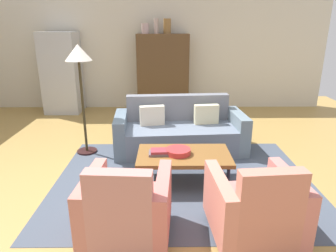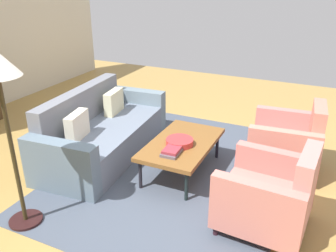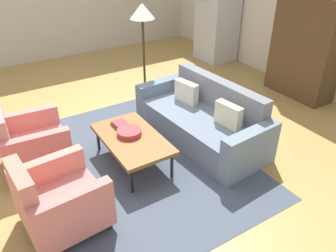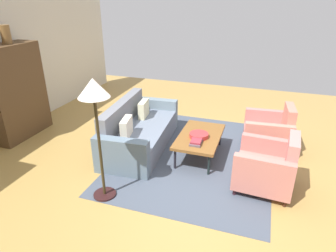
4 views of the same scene
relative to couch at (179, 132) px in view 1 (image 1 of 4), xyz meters
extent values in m
plane|color=#AD8846|center=(-0.57, -1.14, -0.29)|extent=(10.13, 10.13, 0.00)
cube|color=beige|center=(-0.57, 2.78, 1.11)|extent=(8.44, 0.12, 2.80)
cube|color=#475160|center=(0.01, -1.14, -0.28)|extent=(3.40, 2.60, 0.01)
cube|color=slate|center=(0.01, -0.09, -0.08)|extent=(1.80, 1.03, 0.42)
cube|color=slate|center=(-0.02, 0.27, 0.14)|extent=(1.75, 0.31, 0.86)
cube|color=slate|center=(0.96, -0.02, 0.02)|extent=(0.25, 0.91, 0.62)
cube|color=slate|center=(-0.95, -0.16, 0.02)|extent=(0.25, 0.91, 0.62)
cube|color=beige|center=(0.45, 0.05, 0.29)|extent=(0.41, 0.17, 0.32)
cube|color=beige|center=(-0.45, -0.02, 0.29)|extent=(0.42, 0.19, 0.32)
cylinder|color=black|center=(-0.52, -0.91, -0.11)|extent=(0.04, 0.04, 0.36)
cylinder|color=black|center=(0.54, -0.91, -0.11)|extent=(0.04, 0.04, 0.36)
cylinder|color=black|center=(-0.52, -1.47, -0.11)|extent=(0.04, 0.04, 0.36)
cylinder|color=black|center=(0.54, -1.47, -0.11)|extent=(0.04, 0.04, 0.36)
cube|color=brown|center=(0.01, -1.19, 0.09)|extent=(1.20, 0.70, 0.05)
cylinder|color=#321A23|center=(-0.91, -1.92, -0.24)|extent=(0.05, 0.05, 0.10)
cylinder|color=#332921|center=(-0.23, -1.97, -0.24)|extent=(0.05, 0.05, 0.10)
cube|color=#D0746A|center=(-0.59, -2.29, -0.04)|extent=(0.61, 0.83, 0.30)
cube|color=tan|center=(-0.61, -2.62, 0.20)|extent=(0.57, 0.18, 0.78)
cube|color=tan|center=(-0.93, -2.26, 0.09)|extent=(0.17, 0.81, 0.56)
cube|color=#D37068|center=(-0.25, -2.31, 0.09)|extent=(0.17, 0.81, 0.56)
cylinder|color=#391E22|center=(0.24, -1.97, -0.24)|extent=(0.05, 0.05, 0.10)
cylinder|color=#2C2A12|center=(0.92, -1.92, -0.24)|extent=(0.05, 0.05, 0.10)
cube|color=#C3736E|center=(0.61, -2.29, -0.04)|extent=(0.62, 0.84, 0.30)
cube|color=tan|center=(0.63, -2.62, 0.20)|extent=(0.57, 0.19, 0.78)
cube|color=tan|center=(0.27, -2.31, 0.09)|extent=(0.18, 0.81, 0.56)
cube|color=#CD756F|center=(0.95, -2.26, 0.09)|extent=(0.18, 0.81, 0.56)
cylinder|color=#BC3234|center=(-0.07, -1.19, 0.15)|extent=(0.32, 0.32, 0.07)
cube|color=#5C515C|center=(-0.31, -1.20, 0.13)|extent=(0.27, 0.19, 0.03)
cube|color=#942F3A|center=(-0.31, -1.20, 0.16)|extent=(0.22, 0.18, 0.03)
cube|color=#503720|center=(-0.29, 2.43, 0.61)|extent=(1.20, 0.50, 1.80)
cube|color=#4D2A21|center=(-0.59, 2.69, 0.61)|extent=(0.56, 0.01, 1.51)
cube|color=#4B3515|center=(0.01, 2.69, 0.61)|extent=(0.56, 0.01, 1.51)
cylinder|color=#BC9E9B|center=(-0.69, 2.43, 1.63)|extent=(0.17, 0.17, 0.23)
cylinder|color=#BAA298|center=(-0.44, 2.43, 1.68)|extent=(0.11, 0.11, 0.34)
cylinder|color=brown|center=(-0.19, 2.43, 1.68)|extent=(0.17, 0.17, 0.33)
cube|color=#B7BABF|center=(-2.65, 2.33, 0.64)|extent=(0.80, 0.70, 1.85)
cylinder|color=#99999E|center=(-2.60, 2.70, 0.73)|extent=(0.02, 0.02, 0.70)
cylinder|color=black|center=(-1.52, -0.17, -0.27)|extent=(0.32, 0.32, 0.03)
cylinder|color=#352D18|center=(-1.52, -0.17, 0.47)|extent=(0.04, 0.04, 1.45)
cone|color=silver|center=(-1.52, -0.17, 1.31)|extent=(0.40, 0.40, 0.24)
camera|label=1|loc=(-0.23, -4.77, 1.69)|focal=32.38mm
camera|label=2|loc=(-3.51, -2.64, 1.99)|focal=38.07mm
camera|label=3|loc=(3.35, -2.71, 2.48)|focal=35.82mm
camera|label=4|loc=(-4.49, -2.12, 2.36)|focal=31.45mm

